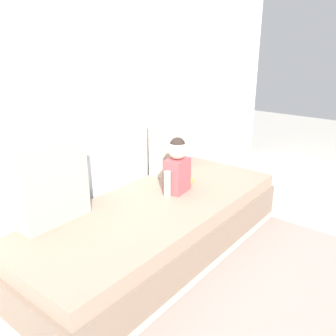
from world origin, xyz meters
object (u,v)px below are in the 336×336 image
at_px(couch, 157,226).
at_px(toddler, 177,165).
at_px(throw_pillow_left, 52,183).
at_px(throw_pillow_right, 171,145).
at_px(banana, 190,182).

xyz_separation_m(couch, toddler, (0.29, 0.02, 0.42)).
xyz_separation_m(couch, throw_pillow_left, (-0.65, 0.37, 0.48)).
height_order(throw_pillow_left, throw_pillow_right, throw_pillow_left).
bearing_deg(throw_pillow_left, toddler, -20.38).
relative_size(toddler, banana, 2.71).
bearing_deg(toddler, throw_pillow_right, 43.81).
bearing_deg(throw_pillow_right, couch, -150.62).
relative_size(couch, toddler, 5.13).
distance_m(couch, banana, 0.53).
height_order(throw_pillow_right, banana, throw_pillow_right).
bearing_deg(banana, toddler, -176.54).
height_order(throw_pillow_right, toddler, throw_pillow_right).
distance_m(throw_pillow_right, banana, 0.44).
bearing_deg(throw_pillow_right, throw_pillow_left, 180.00).
distance_m(toddler, banana, 0.29).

